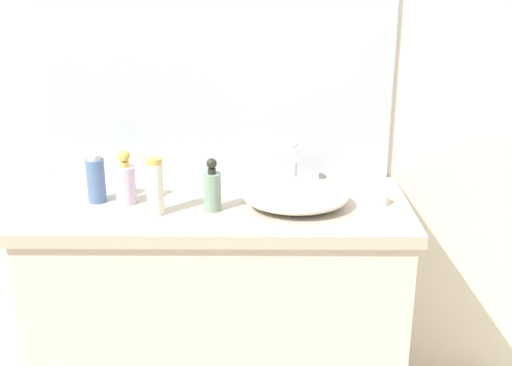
{
  "coord_description": "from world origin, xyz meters",
  "views": [
    {
      "loc": [
        0.25,
        -1.66,
        1.74
      ],
      "look_at": [
        0.23,
        0.4,
        1.0
      ],
      "focal_mm": 45.81,
      "sensor_mm": 36.0,
      "label": 1
    }
  ],
  "objects_px": {
    "spray_can": "(96,179)",
    "sink_basin": "(296,195)",
    "soap_dispenser": "(212,189)",
    "perfume_bottle": "(155,187)",
    "lotion_bottle": "(126,181)",
    "candle_jar": "(381,199)"
  },
  "relations": [
    {
      "from": "soap_dispenser",
      "to": "spray_can",
      "type": "xyz_separation_m",
      "value": [
        -0.4,
        0.08,
        0.01
      ]
    },
    {
      "from": "spray_can",
      "to": "soap_dispenser",
      "type": "bearing_deg",
      "value": -10.65
    },
    {
      "from": "sink_basin",
      "to": "spray_can",
      "type": "xyz_separation_m",
      "value": [
        -0.68,
        0.04,
        0.04
      ]
    },
    {
      "from": "lotion_bottle",
      "to": "perfume_bottle",
      "type": "distance_m",
      "value": 0.15
    },
    {
      "from": "soap_dispenser",
      "to": "perfume_bottle",
      "type": "height_order",
      "value": "perfume_bottle"
    },
    {
      "from": "soap_dispenser",
      "to": "lotion_bottle",
      "type": "height_order",
      "value": "lotion_bottle"
    },
    {
      "from": "sink_basin",
      "to": "soap_dispenser",
      "type": "distance_m",
      "value": 0.28
    },
    {
      "from": "soap_dispenser",
      "to": "lotion_bottle",
      "type": "relative_size",
      "value": 0.96
    },
    {
      "from": "soap_dispenser",
      "to": "spray_can",
      "type": "bearing_deg",
      "value": 169.35
    },
    {
      "from": "soap_dispenser",
      "to": "lotion_bottle",
      "type": "bearing_deg",
      "value": 168.1
    },
    {
      "from": "lotion_bottle",
      "to": "sink_basin",
      "type": "bearing_deg",
      "value": -3.18
    },
    {
      "from": "soap_dispenser",
      "to": "lotion_bottle",
      "type": "distance_m",
      "value": 0.3
    },
    {
      "from": "sink_basin",
      "to": "lotion_bottle",
      "type": "height_order",
      "value": "lotion_bottle"
    },
    {
      "from": "lotion_bottle",
      "to": "spray_can",
      "type": "bearing_deg",
      "value": 173.04
    },
    {
      "from": "perfume_bottle",
      "to": "candle_jar",
      "type": "xyz_separation_m",
      "value": [
        0.75,
        0.1,
        -0.08
      ]
    },
    {
      "from": "lotion_bottle",
      "to": "perfume_bottle",
      "type": "relative_size",
      "value": 0.98
    },
    {
      "from": "sink_basin",
      "to": "perfume_bottle",
      "type": "relative_size",
      "value": 1.86
    },
    {
      "from": "soap_dispenser",
      "to": "perfume_bottle",
      "type": "bearing_deg",
      "value": -168.89
    },
    {
      "from": "sink_basin",
      "to": "spray_can",
      "type": "distance_m",
      "value": 0.68
    },
    {
      "from": "spray_can",
      "to": "sink_basin",
      "type": "bearing_deg",
      "value": -3.75
    },
    {
      "from": "sink_basin",
      "to": "spray_can",
      "type": "relative_size",
      "value": 2.11
    },
    {
      "from": "soap_dispenser",
      "to": "lotion_bottle",
      "type": "xyz_separation_m",
      "value": [
        -0.3,
        0.06,
        0.0
      ]
    }
  ]
}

